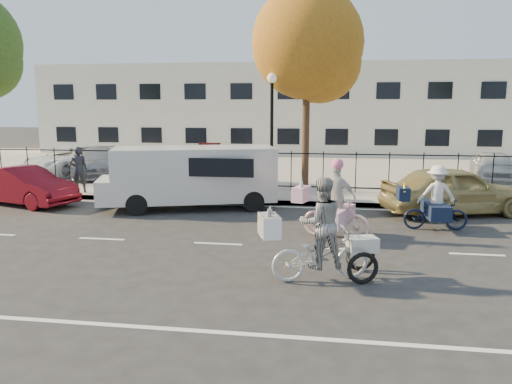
% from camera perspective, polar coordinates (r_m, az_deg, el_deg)
% --- Properties ---
extents(ground, '(120.00, 120.00, 0.00)m').
position_cam_1_polar(ground, '(12.24, -4.37, -5.95)').
color(ground, '#333334').
extents(road_markings, '(60.00, 9.52, 0.01)m').
position_cam_1_polar(road_markings, '(12.24, -4.37, -5.92)').
color(road_markings, silver).
rests_on(road_markings, ground).
extents(curb, '(60.00, 0.10, 0.15)m').
position_cam_1_polar(curb, '(17.05, -0.60, -1.13)').
color(curb, '#A8A399').
rests_on(curb, ground).
extents(sidewalk, '(60.00, 2.20, 0.15)m').
position_cam_1_polar(sidewalk, '(18.07, -0.07, -0.50)').
color(sidewalk, '#A8A399').
rests_on(sidewalk, ground).
extents(parking_lot, '(60.00, 15.60, 0.15)m').
position_cam_1_polar(parking_lot, '(26.81, 2.79, 2.89)').
color(parking_lot, '#A8A399').
rests_on(parking_lot, ground).
extents(iron_fence, '(58.00, 0.06, 1.50)m').
position_cam_1_polar(iron_fence, '(19.02, 0.43, 2.53)').
color(iron_fence, black).
rests_on(iron_fence, sidewalk).
extents(building, '(34.00, 10.00, 6.00)m').
position_cam_1_polar(building, '(36.57, 4.43, 9.33)').
color(building, silver).
rests_on(building, ground).
extents(lamppost, '(0.36, 0.36, 4.33)m').
position_cam_1_polar(lamppost, '(18.40, 1.82, 9.19)').
color(lamppost, black).
rests_on(lamppost, sidewalk).
extents(street_sign, '(0.85, 0.06, 1.80)m').
position_cam_1_polar(street_sign, '(18.92, -5.31, 4.03)').
color(street_sign, black).
rests_on(street_sign, sidewalk).
extents(zebra_trike, '(2.33, 1.46, 2.01)m').
position_cam_1_polar(zebra_trike, '(9.65, 7.45, -5.57)').
color(zebra_trike, silver).
rests_on(zebra_trike, ground).
extents(unicorn_bike, '(2.07, 1.50, 2.04)m').
position_cam_1_polar(unicorn_bike, '(12.70, 9.00, -1.95)').
color(unicorn_bike, beige).
rests_on(unicorn_bike, ground).
extents(bull_bike, '(1.89, 1.30, 1.76)m').
position_cam_1_polar(bull_bike, '(14.28, 19.78, -1.32)').
color(bull_bike, black).
rests_on(bull_bike, ground).
extents(white_van, '(6.04, 3.33, 2.00)m').
position_cam_1_polar(white_van, '(16.36, -7.37, 1.97)').
color(white_van, silver).
rests_on(white_van, ground).
extents(red_sedan, '(4.13, 2.51, 1.29)m').
position_cam_1_polar(red_sedan, '(18.58, -24.97, 0.63)').
color(red_sedan, '#5E0A15').
rests_on(red_sedan, ground).
extents(gold_sedan, '(4.77, 3.08, 1.51)m').
position_cam_1_polar(gold_sedan, '(16.49, 21.73, 0.18)').
color(gold_sedan, tan).
rests_on(gold_sedan, ground).
extents(pedestrian, '(0.74, 0.69, 1.71)m').
position_cam_1_polar(pedestrian, '(19.41, -19.60, 2.42)').
color(pedestrian, black).
rests_on(pedestrian, sidewalk).
extents(lot_car_a, '(3.14, 4.69, 1.26)m').
position_cam_1_polar(lot_car_a, '(23.69, -17.79, 3.22)').
color(lot_car_a, '#96989C').
rests_on(lot_car_a, parking_lot).
extents(lot_car_b, '(3.39, 5.14, 1.31)m').
position_cam_1_polar(lot_car_b, '(24.90, -20.44, 3.44)').
color(lot_car_b, white).
rests_on(lot_car_b, parking_lot).
extents(lot_car_d, '(2.06, 4.07, 1.33)m').
position_cam_1_polar(lot_car_d, '(22.85, 25.53, 2.59)').
color(lot_car_d, '#B4B8BD').
rests_on(lot_car_d, parking_lot).
extents(tree_mid, '(4.25, 4.25, 7.79)m').
position_cam_1_polar(tree_mid, '(19.76, 6.30, 15.99)').
color(tree_mid, '#442D1D').
rests_on(tree_mid, ground).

